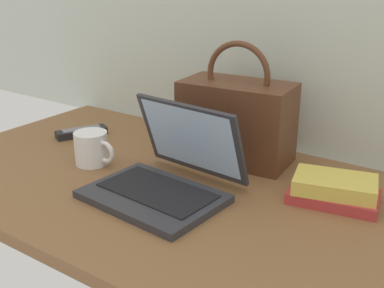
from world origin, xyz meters
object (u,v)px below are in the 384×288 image
at_px(laptop, 167,176).
at_px(handbag, 236,120).
at_px(remote_control_far, 82,132).
at_px(coffee_mug, 92,148).
at_px(book_stack, 334,190).

bearing_deg(laptop, handbag, 83.99).
bearing_deg(remote_control_far, coffee_mug, -36.03).
bearing_deg(handbag, laptop, -96.01).
distance_m(laptop, book_stack, 0.39).
bearing_deg(coffee_mug, remote_control_far, 143.97).
relative_size(laptop, coffee_mug, 2.55).
height_order(coffee_mug, handbag, handbag).
height_order(handbag, book_stack, handbag).
bearing_deg(coffee_mug, book_stack, 13.89).
height_order(remote_control_far, handbag, handbag).
bearing_deg(handbag, book_stack, -17.31).
bearing_deg(laptop, book_stack, 27.55).
xyz_separation_m(remote_control_far, handbag, (0.50, 0.11, 0.10)).
distance_m(coffee_mug, remote_control_far, 0.24).
relative_size(coffee_mug, handbag, 0.39).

